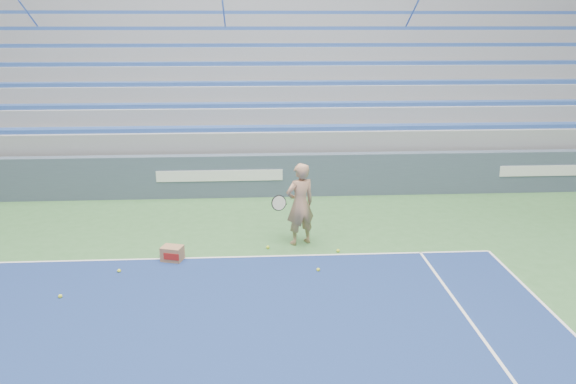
{
  "coord_description": "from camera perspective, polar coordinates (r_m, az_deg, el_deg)",
  "views": [
    {
      "loc": [
        0.92,
        1.89,
        4.34
      ],
      "look_at": [
        1.54,
        12.38,
        1.15
      ],
      "focal_mm": 35.0,
      "sensor_mm": 36.0,
      "label": 1
    }
  ],
  "objects": [
    {
      "name": "sponsor_barrier",
      "position": [
        14.53,
        -6.89,
        1.63
      ],
      "size": [
        30.0,
        0.32,
        1.1
      ],
      "color": "#3F4D60",
      "rests_on": "ground"
    },
    {
      "name": "bleachers",
      "position": [
        19.84,
        -6.15,
        11.03
      ],
      "size": [
        31.0,
        9.15,
        7.3
      ],
      "color": "gray",
      "rests_on": "ground"
    },
    {
      "name": "tennis_player",
      "position": [
        11.24,
        1.22,
        -1.24
      ],
      "size": [
        0.97,
        0.93,
        1.69
      ],
      "color": "tan",
      "rests_on": "ground"
    },
    {
      "name": "ball_box",
      "position": [
        10.89,
        -11.67,
        -6.15
      ],
      "size": [
        0.45,
        0.39,
        0.29
      ],
      "color": "#986B49",
      "rests_on": "ground"
    },
    {
      "name": "tennis_ball_0",
      "position": [
        10.29,
        3.09,
        -7.89
      ],
      "size": [
        0.07,
        0.07,
        0.07
      ],
      "primitive_type": "sphere",
      "color": "yellow",
      "rests_on": "ground"
    },
    {
      "name": "tennis_ball_1",
      "position": [
        10.67,
        -16.78,
        -7.68
      ],
      "size": [
        0.07,
        0.07,
        0.07
      ],
      "primitive_type": "sphere",
      "color": "yellow",
      "rests_on": "ground"
    },
    {
      "name": "tennis_ball_2",
      "position": [
        11.13,
        5.11,
        -5.96
      ],
      "size": [
        0.07,
        0.07,
        0.07
      ],
      "primitive_type": "sphere",
      "color": "yellow",
      "rests_on": "ground"
    },
    {
      "name": "tennis_ball_3",
      "position": [
        10.06,
        -22.14,
        -9.8
      ],
      "size": [
        0.07,
        0.07,
        0.07
      ],
      "primitive_type": "sphere",
      "color": "yellow",
      "rests_on": "ground"
    },
    {
      "name": "tennis_ball_4",
      "position": [
        11.26,
        -2.06,
        -5.62
      ],
      "size": [
        0.07,
        0.07,
        0.07
      ],
      "primitive_type": "sphere",
      "color": "yellow",
      "rests_on": "ground"
    }
  ]
}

